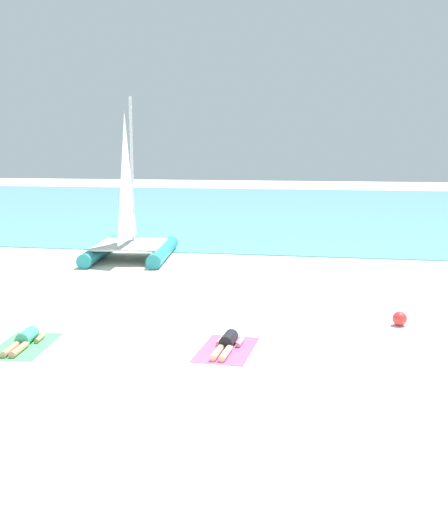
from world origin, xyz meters
TOP-DOWN VIEW (x-y plane):
  - ground_plane at (0.00, 10.00)m, footprint 120.00×120.00m
  - ocean_water at (0.00, 32.87)m, footprint 120.00×40.00m
  - sailboat_teal at (-4.69, 11.26)m, footprint 3.61×5.08m
  - towel_left at (-3.44, 0.64)m, footprint 1.30×2.01m
  - sunbather_left at (-3.45, 0.71)m, footprint 0.59×1.57m
  - towel_right at (0.91, 1.20)m, footprint 1.19×1.95m
  - sunbather_right at (0.91, 1.27)m, footprint 0.56×1.57m
  - beach_ball at (4.69, 3.74)m, footprint 0.35×0.35m

SIDE VIEW (x-z plane):
  - ground_plane at x=0.00m, z-range 0.00..0.00m
  - towel_left at x=-3.44m, z-range 0.00..0.01m
  - towel_right at x=0.91m, z-range 0.00..0.01m
  - ocean_water at x=0.00m, z-range 0.00..0.05m
  - sunbather_left at x=-3.45m, z-range -0.02..0.28m
  - sunbather_right at x=0.91m, z-range -0.02..0.28m
  - beach_ball at x=4.69m, z-range 0.00..0.35m
  - sailboat_teal at x=-4.69m, z-range -2.16..4.00m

